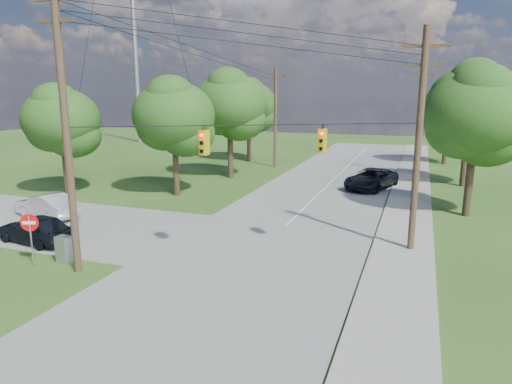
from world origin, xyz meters
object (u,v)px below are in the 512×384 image
at_px(pole_sw, 66,127).
at_px(car_main_north, 371,179).
at_px(pole_north_e, 421,120).
at_px(control_cabinet, 64,250).
at_px(car_cross_silver, 47,206).
at_px(pole_north_w, 275,117).
at_px(pole_ne, 419,139).
at_px(car_cross_dark, 36,228).
at_px(do_not_enter_sign, 30,228).

xyz_separation_m(pole_sw, car_main_north, (10.10, 21.83, -5.40)).
distance_m(pole_north_e, control_cabinet, 32.84).
bearing_deg(car_cross_silver, pole_north_w, 176.01).
xyz_separation_m(pole_sw, control_cabinet, (-1.24, 0.60, -5.61)).
bearing_deg(pole_ne, control_cabinet, -154.60).
bearing_deg(car_cross_dark, pole_north_e, 154.68).
distance_m(control_cabinet, do_not_enter_sign, 1.74).
distance_m(car_cross_dark, do_not_enter_sign, 3.52).
height_order(pole_ne, pole_north_e, pole_ne).
bearing_deg(pole_north_w, pole_north_e, 0.00).
distance_m(pole_sw, pole_north_w, 29.62).
height_order(pole_sw, do_not_enter_sign, pole_sw).
xyz_separation_m(car_main_north, do_not_enter_sign, (-12.39, -22.03, 0.92)).
bearing_deg(car_main_north, control_cabinet, -99.52).
relative_size(pole_sw, car_cross_dark, 2.74).
height_order(pole_sw, pole_north_e, pole_sw).
bearing_deg(pole_north_e, car_cross_silver, -132.14).
bearing_deg(control_cabinet, car_cross_silver, 146.10).
height_order(pole_sw, car_cross_silver, pole_sw).
bearing_deg(pole_north_w, car_main_north, -36.49).
distance_m(pole_ne, car_main_north, 15.35).
relative_size(car_cross_silver, car_main_north, 0.81).
xyz_separation_m(pole_ne, control_cabinet, (-14.74, -7.00, -4.85)).
bearing_deg(car_cross_silver, car_main_north, 144.58).
distance_m(pole_north_e, car_cross_silver, 31.83).
relative_size(car_cross_dark, car_cross_silver, 0.95).
height_order(pole_ne, car_cross_dark, pole_ne).
xyz_separation_m(pole_north_e, car_cross_dark, (-18.08, -27.30, -4.35)).
bearing_deg(car_cross_dark, do_not_enter_sign, 50.68).
bearing_deg(control_cabinet, pole_north_w, 95.64).
bearing_deg(control_cabinet, do_not_enter_sign, -135.40).
distance_m(pole_ne, pole_north_w, 26.03).
bearing_deg(car_cross_dark, car_main_north, 151.27).
bearing_deg(pole_ne, car_main_north, 103.43).
bearing_deg(car_cross_silver, pole_north_e, 151.11).
xyz_separation_m(car_cross_dark, car_main_north, (14.68, 19.53, 0.04)).
bearing_deg(car_cross_silver, do_not_enter_sign, 53.17).
xyz_separation_m(pole_ne, car_main_north, (-3.40, 14.23, -4.64)).
relative_size(pole_sw, pole_ne, 1.14).
height_order(car_cross_silver, control_cabinet, car_cross_silver).
xyz_separation_m(pole_sw, pole_north_e, (13.50, 29.60, -1.10)).
relative_size(pole_sw, pole_north_w, 1.20).
bearing_deg(pole_ne, pole_north_e, 90.00).
distance_m(pole_sw, do_not_enter_sign, 5.03).
height_order(pole_sw, control_cabinet, pole_sw).
distance_m(pole_north_e, pole_north_w, 13.90).
distance_m(pole_north_w, car_cross_silver, 24.86).
xyz_separation_m(pole_north_e, car_cross_silver, (-21.16, -23.38, -4.34)).
distance_m(pole_north_e, do_not_enter_sign, 33.89).
height_order(car_main_north, do_not_enter_sign, do_not_enter_sign).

